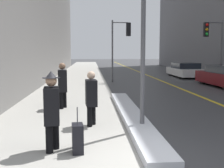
# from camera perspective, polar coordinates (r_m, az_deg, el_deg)

# --- Properties ---
(ground_plane) EXTENTS (160.00, 160.00, 0.00)m
(ground_plane) POSITION_cam_1_polar(r_m,az_deg,el_deg) (5.21, 8.10, -16.58)
(ground_plane) COLOR #38383A
(sidewalk_slab) EXTENTS (4.00, 80.00, 0.01)m
(sidewalk_slab) POSITION_cam_1_polar(r_m,az_deg,el_deg) (19.81, -7.06, 0.52)
(sidewalk_slab) COLOR #9E9B93
(sidewalk_slab) RESTS_ON ground
(road_centre_stripe) EXTENTS (0.16, 80.00, 0.00)m
(road_centre_stripe) POSITION_cam_1_polar(r_m,az_deg,el_deg) (20.42, 10.01, 0.64)
(road_centre_stripe) COLOR gold
(road_centre_stripe) RESTS_ON ground
(snow_bank_curb) EXTENTS (0.65, 8.07, 0.19)m
(snow_bank_curb) POSITION_cam_1_polar(r_m,az_deg,el_deg) (8.81, 3.96, -6.29)
(snow_bank_curb) COLOR silver
(snow_bank_curb) RESTS_ON ground
(lamp_post) EXTENTS (0.28, 0.28, 5.59)m
(lamp_post) POSITION_cam_1_polar(r_m,az_deg,el_deg) (7.32, 6.43, 16.34)
(lamp_post) COLOR #515156
(lamp_post) RESTS_ON ground
(traffic_light_near) EXTENTS (1.31, 0.34, 4.18)m
(traffic_light_near) POSITION_cam_1_polar(r_m,az_deg,el_deg) (19.26, 2.02, 9.39)
(traffic_light_near) COLOR #515156
(traffic_light_near) RESTS_ON ground
(traffic_light_far) EXTENTS (1.31, 0.36, 4.08)m
(traffic_light_far) POSITION_cam_1_polar(r_m,az_deg,el_deg) (19.39, 19.71, 8.79)
(traffic_light_far) COLOR #515156
(traffic_light_far) RESTS_ON ground
(pedestrian_in_fedora) EXTENTS (0.36, 0.54, 1.67)m
(pedestrian_in_fedora) POSITION_cam_1_polar(r_m,az_deg,el_deg) (5.85, -12.13, -4.78)
(pedestrian_in_fedora) COLOR black
(pedestrian_in_fedora) RESTS_ON ground
(pedestrian_with_shoulder_bag) EXTENTS (0.34, 0.72, 1.52)m
(pedestrian_with_shoulder_bag) POSITION_cam_1_polar(r_m,az_deg,el_deg) (7.75, -4.24, -2.41)
(pedestrian_with_shoulder_bag) COLOR black
(pedestrian_with_shoulder_bag) RESTS_ON ground
(pedestrian_in_glasses) EXTENTS (0.37, 0.77, 1.66)m
(pedestrian_in_glasses) POSITION_cam_1_polar(r_m,az_deg,el_deg) (10.28, -10.02, 0.14)
(pedestrian_in_glasses) COLOR black
(pedestrian_in_glasses) RESTS_ON ground
(parked_car_white) EXTENTS (1.91, 4.67, 1.19)m
(parked_car_white) POSITION_cam_1_polar(r_m,az_deg,el_deg) (24.04, 14.59, 2.74)
(parked_car_white) COLOR silver
(parked_car_white) RESTS_ON ground
(rolling_suitcase) EXTENTS (0.26, 0.38, 0.95)m
(rolling_suitcase) POSITION_cam_1_polar(r_m,az_deg,el_deg) (5.80, -6.99, -10.96)
(rolling_suitcase) COLOR black
(rolling_suitcase) RESTS_ON ground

